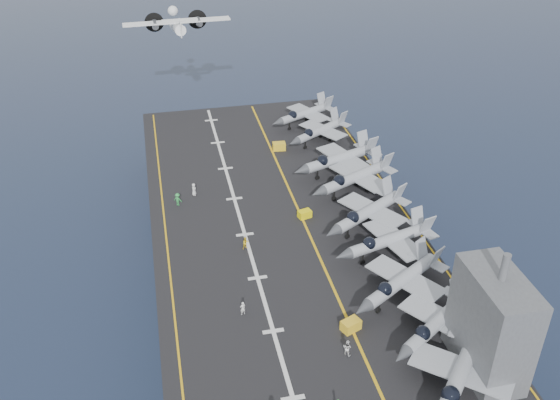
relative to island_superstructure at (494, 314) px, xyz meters
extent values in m
plane|color=#142135|center=(-15.00, 30.00, -17.90)|extent=(500.00, 500.00, 0.00)
cube|color=#56595E|center=(-15.00, 30.00, -12.90)|extent=(36.00, 90.00, 10.00)
cube|color=black|center=(-15.00, 30.00, -7.70)|extent=(38.00, 92.00, 0.40)
cube|color=gold|center=(-12.00, 30.00, -7.48)|extent=(0.35, 90.00, 0.02)
cube|color=silver|center=(-21.00, 30.00, -7.48)|extent=(0.50, 90.00, 0.02)
cube|color=gold|center=(-32.00, 30.00, -7.48)|extent=(0.25, 90.00, 0.02)
cube|color=gold|center=(3.50, 30.00, -7.48)|extent=(0.25, 90.00, 0.02)
imported|color=silver|center=(-23.95, 13.59, -6.56)|extent=(1.29, 1.04, 1.88)
imported|color=yellow|center=(-21.39, 26.68, -6.58)|extent=(1.28, 1.05, 1.84)
imported|color=green|center=(-29.67, 39.97, -6.47)|extent=(1.48, 1.37, 2.06)
imported|color=silver|center=(-26.97, 42.43, -6.47)|extent=(0.99, 1.34, 2.05)
imported|color=silver|center=(-13.78, 4.72, -6.48)|extent=(1.44, 1.43, 2.03)
camera|label=1|loc=(-31.53, -42.32, 43.34)|focal=40.00mm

